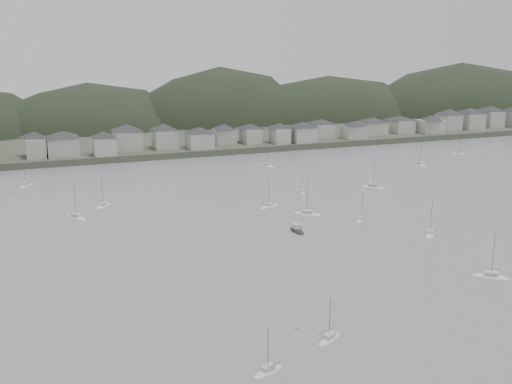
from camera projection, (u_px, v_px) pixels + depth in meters
name	position (u px, v px, depth m)	size (l,w,h in m)	color
ground	(379.00, 297.00, 132.20)	(900.00, 900.00, 0.00)	slate
far_shore_land	(137.00, 122.00, 399.09)	(900.00, 250.00, 3.00)	#383D2D
forested_ridge	(153.00, 147.00, 380.69)	(851.55, 103.94, 102.57)	black
waterfront_town	(273.00, 131.00, 313.69)	(451.48, 28.46, 12.92)	#9E9A90
sailboat_lead	(268.00, 372.00, 102.21)	(6.79, 4.16, 8.88)	silver
moored_fleet	(242.00, 216.00, 191.83)	(267.55, 159.43, 13.08)	silver
motor_launch_far	(297.00, 230.00, 177.62)	(3.21, 8.07, 3.90)	black
mooring_buoys	(240.00, 224.00, 183.84)	(179.23, 135.91, 0.70)	#CB8543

